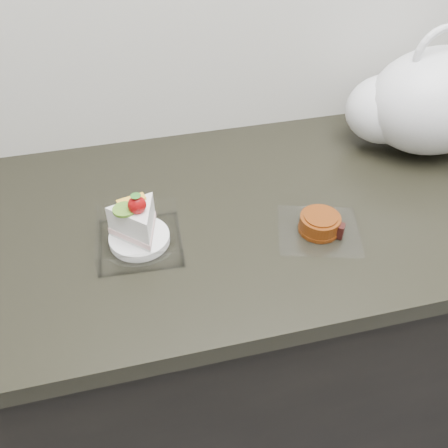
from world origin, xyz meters
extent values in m
cube|color=black|center=(0.00, 1.69, 0.43)|extent=(2.00, 0.60, 0.86)
cube|color=black|center=(0.00, 1.69, 0.88)|extent=(2.04, 0.64, 0.04)
cube|color=white|center=(-0.37, 1.63, 0.90)|extent=(0.17, 0.17, 0.00)
cylinder|color=white|center=(-0.37, 1.63, 0.91)|extent=(0.11, 0.11, 0.02)
ellipsoid|color=#B40C0D|center=(-0.37, 1.62, 1.00)|extent=(0.03, 0.03, 0.03)
cone|color=#2D7223|center=(-0.37, 1.62, 1.02)|extent=(0.02, 0.02, 0.01)
cylinder|color=#64992C|center=(-0.39, 1.63, 0.99)|extent=(0.04, 0.04, 0.01)
cube|color=yellow|center=(-0.37, 1.66, 0.99)|extent=(0.05, 0.03, 0.01)
cube|color=white|center=(-0.03, 1.59, 0.90)|extent=(0.19, 0.19, 0.00)
cylinder|color=maroon|center=(-0.03, 1.59, 0.92)|extent=(0.09, 0.09, 0.03)
cylinder|color=maroon|center=(-0.03, 1.59, 0.91)|extent=(0.09, 0.09, 0.01)
cylinder|color=maroon|center=(-0.03, 1.59, 0.94)|extent=(0.07, 0.07, 0.00)
cube|color=black|center=(0.00, 1.56, 0.92)|extent=(0.03, 0.03, 0.03)
ellipsoid|color=white|center=(0.33, 1.81, 1.02)|extent=(0.35, 0.29, 0.24)
ellipsoid|color=white|center=(0.23, 1.85, 0.99)|extent=(0.21, 0.19, 0.16)
torus|color=white|center=(0.31, 1.81, 1.13)|extent=(0.13, 0.02, 0.13)
camera|label=1|loc=(-0.38, 0.93, 1.56)|focal=40.00mm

